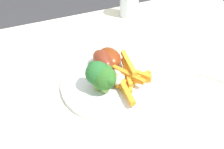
{
  "coord_description": "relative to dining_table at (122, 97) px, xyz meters",
  "views": [
    {
      "loc": [
        -0.23,
        -0.43,
        1.13
      ],
      "look_at": [
        -0.06,
        -0.05,
        0.78
      ],
      "focal_mm": 37.01,
      "sensor_mm": 36.0,
      "label": 1
    }
  ],
  "objects": [
    {
      "name": "dining_table",
      "position": [
        0.0,
        0.0,
        0.0
      ],
      "size": [
        1.19,
        0.74,
        0.75
      ],
      "color": "silver",
      "rests_on": "ground_plane"
    },
    {
      "name": "chicken_drumstick_far",
      "position": [
        -0.06,
        0.0,
        0.15
      ],
      "size": [
        0.05,
        0.13,
        0.05
      ],
      "color": "#4E1A0F",
      "rests_on": "dinner_plate"
    },
    {
      "name": "water_glass",
      "position": [
        0.16,
        0.28,
        0.17
      ],
      "size": [
        0.07,
        0.07,
        0.12
      ],
      "primitive_type": "cylinder",
      "color": "silver",
      "rests_on": "dining_table"
    },
    {
      "name": "chicken_drumstick_near",
      "position": [
        -0.04,
        0.01,
        0.14
      ],
      "size": [
        0.07,
        0.13,
        0.05
      ],
      "color": "#561C0B",
      "rests_on": "dinner_plate"
    },
    {
      "name": "broccoli_floret_front",
      "position": [
        -0.1,
        -0.06,
        0.17
      ],
      "size": [
        0.06,
        0.06,
        0.07
      ],
      "color": "#86AE51",
      "rests_on": "dinner_plate"
    },
    {
      "name": "carrot_fries_pile",
      "position": [
        -0.02,
        -0.07,
        0.14
      ],
      "size": [
        0.11,
        0.16,
        0.04
      ],
      "color": "orange",
      "rests_on": "dinner_plate"
    },
    {
      "name": "dinner_plate",
      "position": [
        -0.06,
        -0.05,
        0.12
      ],
      "size": [
        0.25,
        0.25,
        0.01
      ],
      "primitive_type": "cylinder",
      "color": "silver",
      "rests_on": "dining_table"
    },
    {
      "name": "broccoli_floret_middle",
      "position": [
        -0.09,
        -0.07,
        0.16
      ],
      "size": [
        0.06,
        0.06,
        0.07
      ],
      "color": "#8DB95B",
      "rests_on": "dinner_plate"
    }
  ]
}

